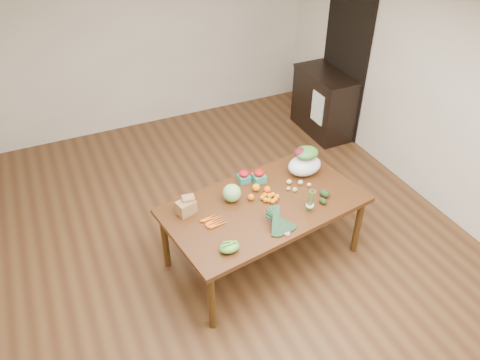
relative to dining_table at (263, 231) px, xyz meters
name	(u,v)px	position (x,y,z in m)	size (l,w,h in m)	color
floor	(232,238)	(-0.17, 0.41, -0.38)	(6.00, 6.00, 0.00)	brown
room_walls	(231,136)	(-0.17, 0.41, 0.97)	(5.02, 6.02, 2.70)	silver
dining_table	(263,231)	(0.00, 0.00, 0.00)	(1.96, 1.09, 0.75)	#452410
doorway_dark	(344,64)	(2.31, 2.01, 0.68)	(0.02, 1.00, 2.10)	black
cabinet	(324,103)	(2.05, 2.03, 0.10)	(0.52, 1.02, 0.94)	black
dish_towel	(317,108)	(1.79, 1.81, 0.18)	(0.02, 0.28, 0.45)	white
paper_bag	(186,206)	(-0.75, 0.19, 0.46)	(0.23, 0.19, 0.16)	#8F6140
cabbage	(232,193)	(-0.27, 0.18, 0.47)	(0.18, 0.18, 0.18)	#89BD6D
strawberry_basket_a	(244,177)	(-0.03, 0.42, 0.43)	(0.12, 0.12, 0.11)	red
strawberry_basket_b	(259,177)	(0.12, 0.35, 0.43)	(0.12, 0.12, 0.11)	#B1140B
orange_a	(251,197)	(-0.10, 0.10, 0.41)	(0.07, 0.07, 0.07)	#E7520E
orange_b	(256,187)	(0.02, 0.22, 0.42)	(0.08, 0.08, 0.08)	orange
orange_c	(267,190)	(0.11, 0.14, 0.41)	(0.07, 0.07, 0.07)	#EA510E
mandarin_cluster	(270,197)	(0.07, 0.03, 0.42)	(0.18, 0.18, 0.08)	orange
carrots	(215,221)	(-0.55, -0.05, 0.39)	(0.22, 0.19, 0.03)	orange
snap_pea_bag	(229,247)	(-0.58, -0.45, 0.42)	(0.18, 0.14, 0.08)	#5DB33C
kale_bunch	(281,222)	(-0.03, -0.39, 0.45)	(0.32, 0.40, 0.16)	black
asparagus_bundle	(310,200)	(0.35, -0.28, 0.50)	(0.08, 0.08, 0.25)	#597E3A
potato_a	(288,189)	(0.32, 0.09, 0.39)	(0.05, 0.04, 0.04)	tan
potato_b	(295,190)	(0.37, 0.04, 0.40)	(0.05, 0.05, 0.05)	tan
potato_c	(300,182)	(0.48, 0.12, 0.40)	(0.06, 0.05, 0.05)	#D3B979
potato_d	(289,182)	(0.38, 0.18, 0.40)	(0.06, 0.05, 0.05)	#D2BC79
potato_e	(309,185)	(0.55, 0.05, 0.40)	(0.05, 0.04, 0.04)	tan
avocado_a	(323,201)	(0.52, -0.24, 0.41)	(0.06, 0.09, 0.06)	black
avocado_b	(324,193)	(0.60, -0.16, 0.41)	(0.08, 0.12, 0.08)	black
salad_bag	(305,162)	(0.62, 0.28, 0.52)	(0.37, 0.28, 0.29)	silver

